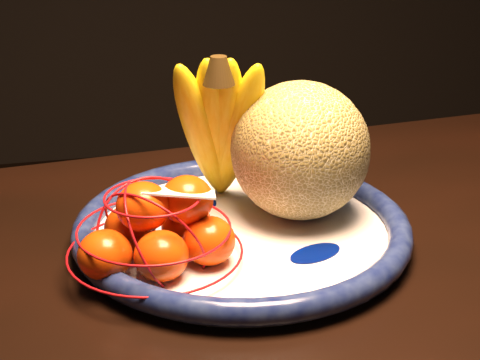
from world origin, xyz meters
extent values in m
cube|color=black|center=(0.01, -0.10, 0.71)|extent=(1.54, 1.02, 0.04)
cylinder|color=white|center=(0.03, 0.03, 0.73)|extent=(0.34, 0.34, 0.01)
torus|color=#060C3C|center=(0.03, 0.03, 0.75)|extent=(0.38, 0.38, 0.03)
cylinder|color=white|center=(0.03, 0.03, 0.73)|extent=(0.17, 0.17, 0.01)
ellipsoid|color=#000C57|center=(0.09, -0.04, 0.74)|extent=(0.14, 0.11, 0.00)
ellipsoid|color=#000C57|center=(0.00, 0.12, 0.74)|extent=(0.09, 0.13, 0.00)
ellipsoid|color=#000C57|center=(-0.08, 0.03, 0.74)|extent=(0.11, 0.06, 0.00)
sphere|color=olive|center=(0.10, 0.05, 0.82)|extent=(0.16, 0.16, 0.16)
ellipsoid|color=yellow|center=(0.00, 0.10, 0.84)|extent=(0.11, 0.12, 0.20)
ellipsoid|color=yellow|center=(0.01, 0.10, 0.84)|extent=(0.08, 0.12, 0.20)
ellipsoid|color=yellow|center=(0.02, 0.10, 0.84)|extent=(0.04, 0.11, 0.20)
ellipsoid|color=yellow|center=(0.04, 0.09, 0.84)|extent=(0.08, 0.13, 0.20)
cone|color=black|center=(0.02, 0.10, 0.93)|extent=(0.04, 0.04, 0.03)
ellipsoid|color=#EF3B09|center=(-0.12, -0.04, 0.77)|extent=(0.05, 0.05, 0.05)
ellipsoid|color=#EF3B09|center=(-0.07, -0.06, 0.77)|extent=(0.05, 0.05, 0.05)
ellipsoid|color=#EF3B09|center=(-0.02, -0.04, 0.77)|extent=(0.05, 0.05, 0.05)
ellipsoid|color=#EF3B09|center=(-0.10, 0.01, 0.77)|extent=(0.05, 0.05, 0.05)
ellipsoid|color=#EF3B09|center=(-0.04, 0.01, 0.77)|extent=(0.05, 0.05, 0.05)
ellipsoid|color=#EF3B09|center=(-0.08, -0.02, 0.80)|extent=(0.05, 0.05, 0.05)
ellipsoid|color=#EF3B09|center=(-0.04, -0.02, 0.80)|extent=(0.05, 0.05, 0.05)
torus|color=#AE0D12|center=(-0.07, -0.02, 0.75)|extent=(0.19, 0.19, 0.00)
torus|color=#AE0D12|center=(-0.07, -0.02, 0.78)|extent=(0.17, 0.17, 0.00)
torus|color=#AE0D12|center=(-0.07, -0.02, 0.81)|extent=(0.10, 0.10, 0.00)
torus|color=#AE0D12|center=(-0.07, -0.02, 0.77)|extent=(0.13, 0.08, 0.11)
torus|color=#AE0D12|center=(-0.07, -0.02, 0.77)|extent=(0.08, 0.13, 0.11)
torus|color=#AE0D12|center=(-0.07, -0.02, 0.77)|extent=(0.12, 0.12, 0.11)
cube|color=white|center=(-0.05, -0.03, 0.82)|extent=(0.07, 0.04, 0.01)
camera|label=1|loc=(-0.13, -0.69, 1.11)|focal=55.00mm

